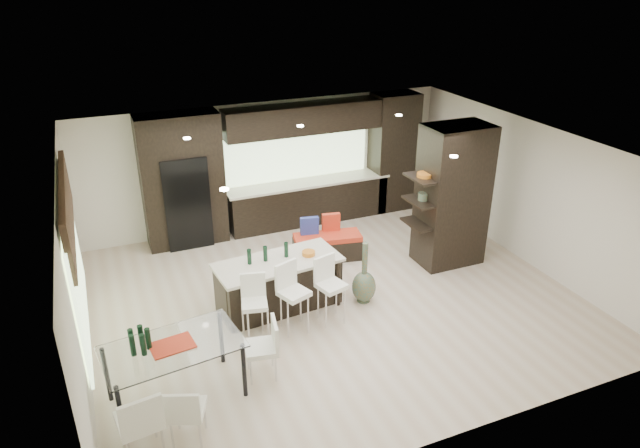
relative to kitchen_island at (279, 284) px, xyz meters
name	(u,v)px	position (x,y,z in m)	size (l,w,h in m)	color
ground	(333,297)	(0.96, -0.10, -0.43)	(8.00, 8.00, 0.00)	beige
back_wall	(268,164)	(0.96, 3.40, 0.92)	(8.00, 0.02, 2.70)	silver
left_wall	(73,274)	(-3.04, -0.10, 0.92)	(0.02, 7.00, 2.70)	silver
right_wall	(527,192)	(4.96, -0.10, 0.92)	(0.02, 7.00, 2.70)	silver
ceiling	(335,148)	(0.96, -0.10, 2.27)	(8.00, 7.00, 0.02)	white
window_left	(76,267)	(-3.00, 0.10, 0.92)	(0.04, 3.20, 1.90)	#B2D199
window_back	(295,152)	(1.56, 3.36, 1.12)	(3.40, 0.04, 1.20)	#B2D199
stone_accent	(67,209)	(-2.97, 0.10, 1.82)	(0.08, 3.00, 0.80)	brown
ceiling_spots	(329,145)	(0.96, 0.15, 2.25)	(4.00, 3.00, 0.02)	white
back_cabinetry	(295,165)	(1.46, 3.07, 0.92)	(6.80, 0.68, 2.70)	black
refrigerator	(185,200)	(-0.94, 3.02, 0.52)	(0.90, 0.68, 1.90)	black
partition_column	(452,196)	(3.56, 0.30, 0.92)	(1.20, 0.80, 2.70)	black
kitchen_island	(279,284)	(0.00, 0.00, 0.00)	(2.06, 0.89, 0.86)	black
stool_left	(255,315)	(-0.63, -0.73, 0.00)	(0.38, 0.38, 0.86)	white
stool_mid	(294,305)	(0.00, -0.75, 0.03)	(0.41, 0.41, 0.93)	white
stool_right	(331,297)	(0.63, -0.74, 0.02)	(0.40, 0.40, 0.90)	white
bench	(327,247)	(1.44, 1.26, -0.18)	(1.32, 0.51, 0.51)	black
floor_vase	(364,273)	(1.39, -0.41, 0.13)	(0.41, 0.41, 1.12)	#4C5941
dining_table	(176,372)	(-1.98, -1.60, -0.01)	(1.75, 0.98, 0.84)	white
chair_near	(187,414)	(-1.98, -2.38, -0.04)	(0.42, 0.42, 0.78)	white
chair_far	(140,425)	(-2.53, -2.41, 0.02)	(0.49, 0.49, 0.90)	white
chair_end	(261,352)	(-0.81, -1.60, -0.02)	(0.44, 0.44, 0.81)	white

